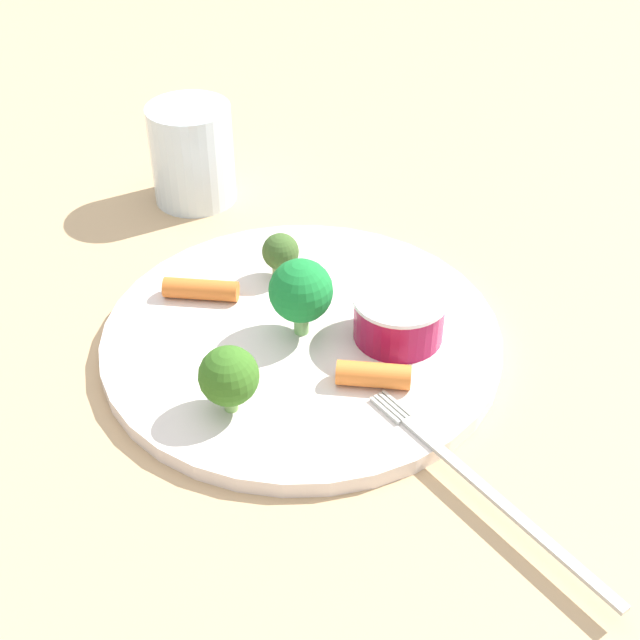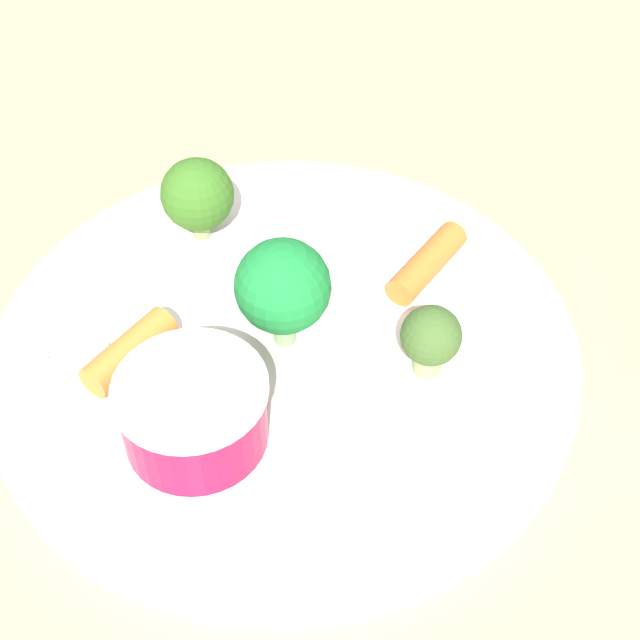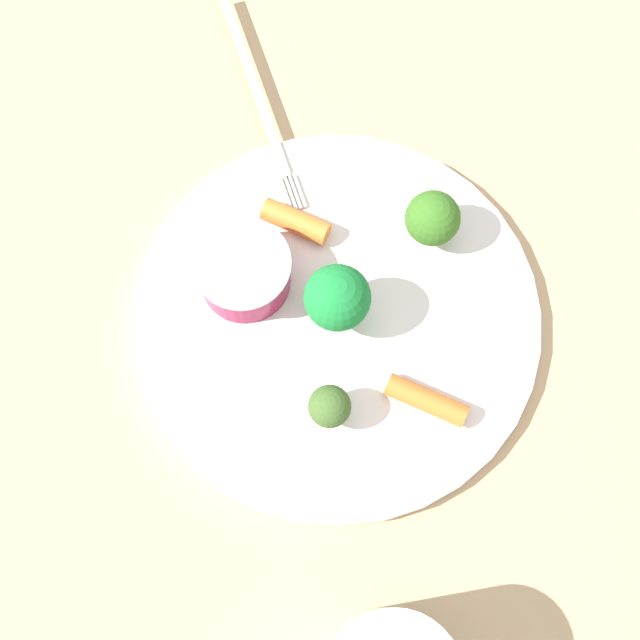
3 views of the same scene
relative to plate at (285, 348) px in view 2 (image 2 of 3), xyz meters
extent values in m
plane|color=tan|center=(0.00, 0.00, -0.01)|extent=(2.40, 2.40, 0.00)
cylinder|color=silver|center=(0.00, 0.00, 0.00)|extent=(0.28, 0.28, 0.01)
cylinder|color=maroon|center=(0.00, 0.07, 0.02)|extent=(0.06, 0.06, 0.03)
cylinder|color=silver|center=(0.00, 0.07, 0.04)|extent=(0.07, 0.07, 0.00)
cylinder|color=#80BD6C|center=(0.00, 0.00, 0.02)|extent=(0.01, 0.01, 0.02)
sphere|color=#1A7C33|center=(0.00, 0.00, 0.04)|extent=(0.04, 0.04, 0.04)
cylinder|color=#97AF67|center=(-0.07, -0.02, 0.01)|extent=(0.01, 0.01, 0.01)
sphere|color=#3D5D28|center=(-0.07, -0.02, 0.03)|extent=(0.03, 0.03, 0.03)
cylinder|color=#8CBF63|center=(0.08, -0.04, 0.01)|extent=(0.01, 0.01, 0.01)
sphere|color=#376A20|center=(0.08, -0.04, 0.03)|extent=(0.04, 0.04, 0.04)
cylinder|color=orange|center=(-0.04, -0.08, 0.01)|extent=(0.02, 0.06, 0.02)
cylinder|color=orange|center=(0.05, 0.05, 0.01)|extent=(0.02, 0.05, 0.02)
cube|color=beige|center=(0.08, 0.06, 0.01)|extent=(0.02, 0.02, 0.00)
cube|color=beige|center=(0.08, 0.06, 0.01)|extent=(0.02, 0.02, 0.00)
cube|color=beige|center=(0.07, 0.06, 0.01)|extent=(0.02, 0.02, 0.00)
cube|color=beige|center=(0.07, 0.07, 0.01)|extent=(0.02, 0.02, 0.00)
camera|label=1|loc=(0.48, 0.04, 0.39)|focal=48.82mm
camera|label=2|loc=(-0.17, 0.24, 0.33)|focal=50.82mm
camera|label=3|loc=(-0.18, -0.06, 0.57)|focal=48.71mm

